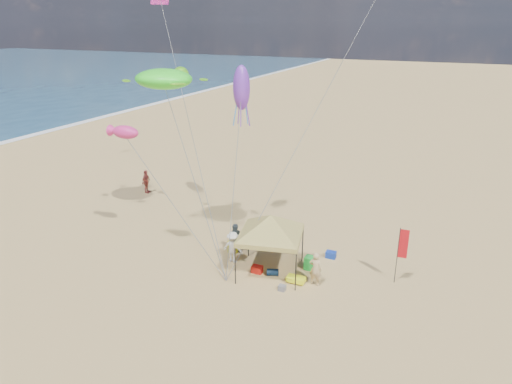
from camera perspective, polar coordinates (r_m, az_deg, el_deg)
ground at (r=23.00m, az=-3.15°, el=-11.79°), size 280.00×280.00×0.00m
canopy_tent at (r=22.99m, az=1.84°, el=-3.12°), size 5.85×5.85×3.70m
feather_flag at (r=23.52m, az=17.48°, el=-6.47°), size 0.46×0.06×2.98m
cooler_red at (r=24.19m, az=0.14°, el=-9.48°), size 0.54×0.38×0.38m
cooler_blue at (r=25.92m, az=9.18°, el=-7.61°), size 0.54×0.38×0.38m
bag_navy at (r=23.98m, az=2.07°, el=-9.83°), size 0.69×0.54×0.36m
bag_orange at (r=27.69m, az=1.49°, el=-5.44°), size 0.54×0.69×0.36m
chair_green at (r=24.62m, az=6.61°, el=-8.64°), size 0.50×0.50×0.70m
chair_yellow at (r=26.19m, az=-2.77°, el=-6.64°), size 0.50×0.50×0.70m
crate_grey at (r=22.81m, az=3.22°, el=-11.68°), size 0.34×0.30×0.28m
beach_cart at (r=23.43m, az=4.93°, el=-10.62°), size 0.90×0.50×0.24m
person_near_a at (r=23.04m, az=7.31°, el=-9.35°), size 0.65×0.44×1.75m
person_near_b at (r=25.83m, az=-2.46°, el=-5.76°), size 1.01×0.90×1.73m
person_near_c at (r=24.93m, az=-2.86°, el=-6.77°), size 1.13×0.65×1.74m
person_far_a at (r=35.66m, az=-13.35°, el=1.25°), size 0.56×1.09×1.77m
turtle_kite at (r=26.18m, az=-11.29°, el=13.46°), size 3.60×3.05×1.09m
fish_kite at (r=24.81m, az=-15.75°, el=7.10°), size 1.63×0.96×0.69m
squid_kite at (r=27.90m, az=-1.79°, el=12.68°), size 1.14×1.14×2.63m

